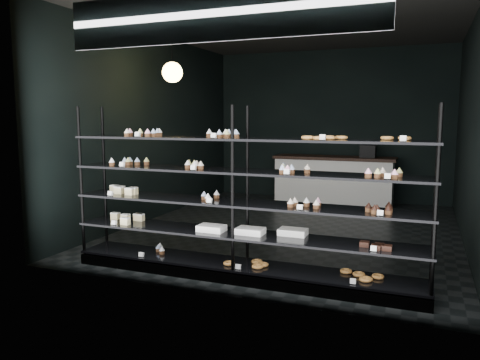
{
  "coord_description": "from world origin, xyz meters",
  "views": [
    {
      "loc": [
        1.94,
        -7.13,
        1.79
      ],
      "look_at": [
        -0.14,
        -1.9,
        1.03
      ],
      "focal_mm": 35.0,
      "sensor_mm": 36.0,
      "label": 1
    }
  ],
  "objects": [
    {
      "name": "room",
      "position": [
        0.0,
        0.0,
        1.6
      ],
      "size": [
        5.01,
        6.01,
        3.2
      ],
      "color": "black",
      "rests_on": "ground"
    },
    {
      "name": "pendant_lamp",
      "position": [
        -1.65,
        -0.85,
        2.45
      ],
      "size": [
        0.3,
        0.3,
        0.88
      ],
      "color": "black",
      "rests_on": "room"
    },
    {
      "name": "signage",
      "position": [
        0.0,
        -2.93,
        2.75
      ],
      "size": [
        3.3,
        0.05,
        0.5
      ],
      "color": "#0B193A",
      "rests_on": "room"
    },
    {
      "name": "display_shelf",
      "position": [
        0.07,
        -2.45,
        0.63
      ],
      "size": [
        4.0,
        0.5,
        1.91
      ],
      "color": "black",
      "rests_on": "room"
    },
    {
      "name": "service_counter",
      "position": [
        0.21,
        2.5,
        0.5
      ],
      "size": [
        2.45,
        0.65,
        1.23
      ],
      "color": "silver",
      "rests_on": "room"
    }
  ]
}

